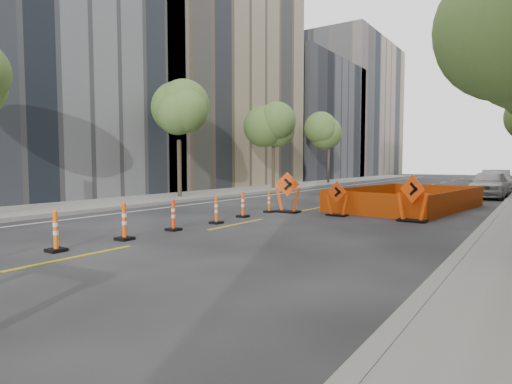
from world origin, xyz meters
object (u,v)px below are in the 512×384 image
Objects in this scene: channelizer_5 at (216,210)px; parked_car_near at (489,184)px; chevron_sign_center at (337,199)px; parked_car_mid at (496,181)px; channelizer_4 at (173,215)px; channelizer_6 at (243,204)px; channelizer_2 at (56,231)px; parked_car_far at (496,179)px; channelizer_3 at (124,221)px; channelizer_7 at (269,201)px; chevron_sign_right at (412,198)px; chevron_sign_left at (288,192)px.

parked_car_near is (6.54, 16.98, 0.34)m from channelizer_5.
chevron_sign_center is 0.29× the size of parked_car_mid.
channelizer_6 is at bearing 91.18° from channelizer_4.
parked_car_near is (3.99, 12.78, 0.14)m from chevron_sign_center.
channelizer_2 is 34.04m from parked_car_far.
chevron_sign_center is 18.60m from parked_car_mid.
channelizer_3 reaches higher than channelizer_2.
channelizer_5 reaches higher than channelizer_7.
channelizer_7 is at bearing -152.54° from chevron_sign_right.
channelizer_2 is at bearing -111.12° from parked_car_mid.
chevron_sign_right is 23.74m from parked_car_far.
channelizer_3 reaches higher than channelizer_5.
channelizer_2 reaches higher than channelizer_4.
channelizer_2 is 9.30m from channelizer_7.
chevron_sign_left is at bearing 74.28° from channelizer_6.
channelizer_6 is 6.05m from chevron_sign_right.
channelizer_5 is at bearing 87.76° from channelizer_2.
channelizer_3 is 1.03× the size of channelizer_6.
channelizer_4 is at bearing -94.66° from channelizer_5.
chevron_sign_left reaches higher than channelizer_2.
chevron_sign_right reaches higher than channelizer_2.
channelizer_3 is 9.59m from chevron_sign_right.
channelizer_4 reaches higher than channelizer_7.
parked_car_far is (-0.47, 10.89, -0.07)m from parked_car_near.
chevron_sign_center is (2.14, 0.07, -0.17)m from chevron_sign_left.
parked_car_mid reaches higher than channelizer_4.
parked_car_mid is (6.68, 20.54, 0.28)m from channelizer_6.
channelizer_6 is 1.07× the size of channelizer_7.
parked_car_far is (-0.38, 5.48, -0.03)m from parked_car_mid.
parked_car_far reaches higher than channelizer_5.
chevron_sign_right reaches higher than parked_car_far.
channelizer_7 is at bearing -115.93° from parked_car_near.
channelizer_5 is 0.94× the size of channelizer_6.
channelizer_6 is (-0.23, 1.86, 0.03)m from channelizer_5.
channelizer_7 is 14.89m from parked_car_near.
chevron_sign_center reaches higher than channelizer_7.
channelizer_5 is 23.31m from parked_car_mid.
parked_car_mid is (1.09, 18.25, -0.05)m from chevron_sign_right.
channelizer_3 is at bearing -88.61° from channelizer_4.
parked_car_mid reaches higher than chevron_sign_center.
chevron_sign_left reaches higher than chevron_sign_right.
chevron_sign_center is (2.77, 9.78, 0.18)m from channelizer_2.
channelizer_2 is at bearing -102.13° from parked_car_far.
chevron_sign_left is at bearing 32.91° from channelizer_7.
chevron_sign_left is at bearing 84.63° from channelizer_4.
channelizer_2 is 23.55m from parked_car_near.
chevron_sign_right is (5.60, 0.42, 0.36)m from channelizer_7.
channelizer_4 is 20.00m from parked_car_near.
channelizer_3 is at bearing -91.64° from channelizer_5.
channelizer_2 is 1.01× the size of channelizer_4.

